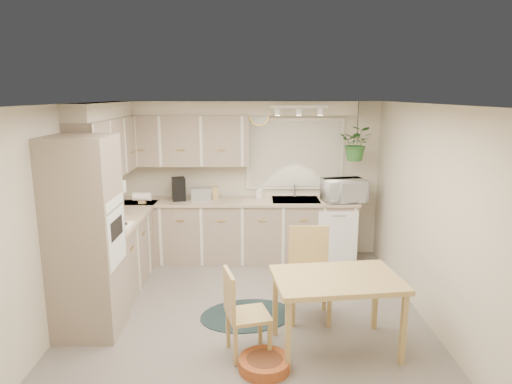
# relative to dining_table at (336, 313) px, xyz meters

# --- Properties ---
(floor) EXTENTS (4.20, 4.20, 0.00)m
(floor) POSITION_rel_dining_table_xyz_m (-0.88, 0.75, -0.38)
(floor) COLOR slate
(floor) RESTS_ON ground
(ceiling) EXTENTS (4.20, 4.20, 0.00)m
(ceiling) POSITION_rel_dining_table_xyz_m (-0.88, 0.75, 2.02)
(ceiling) COLOR silver
(ceiling) RESTS_ON wall_back
(wall_back) EXTENTS (4.00, 0.04, 2.40)m
(wall_back) POSITION_rel_dining_table_xyz_m (-0.88, 2.85, 0.82)
(wall_back) COLOR beige
(wall_back) RESTS_ON floor
(wall_front) EXTENTS (4.00, 0.04, 2.40)m
(wall_front) POSITION_rel_dining_table_xyz_m (-0.88, -1.35, 0.82)
(wall_front) COLOR beige
(wall_front) RESTS_ON floor
(wall_left) EXTENTS (0.04, 4.20, 2.40)m
(wall_left) POSITION_rel_dining_table_xyz_m (-2.88, 0.75, 0.82)
(wall_left) COLOR beige
(wall_left) RESTS_ON floor
(wall_right) EXTENTS (0.04, 4.20, 2.40)m
(wall_right) POSITION_rel_dining_table_xyz_m (1.12, 0.75, 0.82)
(wall_right) COLOR beige
(wall_right) RESTS_ON floor
(base_cab_left) EXTENTS (0.60, 1.85, 0.90)m
(base_cab_left) POSITION_rel_dining_table_xyz_m (-2.58, 1.62, 0.07)
(base_cab_left) COLOR gray
(base_cab_left) RESTS_ON floor
(base_cab_back) EXTENTS (3.60, 0.60, 0.90)m
(base_cab_back) POSITION_rel_dining_table_xyz_m (-1.08, 2.55, 0.07)
(base_cab_back) COLOR gray
(base_cab_back) RESTS_ON floor
(counter_left) EXTENTS (0.64, 1.89, 0.04)m
(counter_left) POSITION_rel_dining_table_xyz_m (-2.57, 1.62, 0.54)
(counter_left) COLOR tan
(counter_left) RESTS_ON base_cab_left
(counter_back) EXTENTS (3.64, 0.64, 0.04)m
(counter_back) POSITION_rel_dining_table_xyz_m (-1.08, 2.54, 0.54)
(counter_back) COLOR tan
(counter_back) RESTS_ON base_cab_back
(oven_stack) EXTENTS (0.65, 0.65, 2.10)m
(oven_stack) POSITION_rel_dining_table_xyz_m (-2.55, 0.37, 0.67)
(oven_stack) COLOR gray
(oven_stack) RESTS_ON floor
(wall_oven_face) EXTENTS (0.02, 0.56, 0.58)m
(wall_oven_face) POSITION_rel_dining_table_xyz_m (-2.23, 0.37, 0.67)
(wall_oven_face) COLOR white
(wall_oven_face) RESTS_ON oven_stack
(upper_cab_left) EXTENTS (0.35, 2.00, 0.75)m
(upper_cab_left) POSITION_rel_dining_table_xyz_m (-2.70, 1.75, 1.44)
(upper_cab_left) COLOR gray
(upper_cab_left) RESTS_ON wall_left
(upper_cab_back) EXTENTS (2.00, 0.35, 0.75)m
(upper_cab_back) POSITION_rel_dining_table_xyz_m (-1.88, 2.67, 1.44)
(upper_cab_back) COLOR gray
(upper_cab_back) RESTS_ON wall_back
(soffit_left) EXTENTS (0.30, 2.00, 0.20)m
(soffit_left) POSITION_rel_dining_table_xyz_m (-2.73, 1.75, 1.92)
(soffit_left) COLOR beige
(soffit_left) RESTS_ON wall_left
(soffit_back) EXTENTS (3.60, 0.30, 0.20)m
(soffit_back) POSITION_rel_dining_table_xyz_m (-1.08, 2.70, 1.92)
(soffit_back) COLOR beige
(soffit_back) RESTS_ON wall_back
(cooktop) EXTENTS (0.52, 0.58, 0.02)m
(cooktop) POSITION_rel_dining_table_xyz_m (-2.56, 1.05, 0.56)
(cooktop) COLOR white
(cooktop) RESTS_ON counter_left
(range_hood) EXTENTS (0.40, 0.60, 0.14)m
(range_hood) POSITION_rel_dining_table_xyz_m (-2.58, 1.05, 1.02)
(range_hood) COLOR white
(range_hood) RESTS_ON upper_cab_left
(window_blinds) EXTENTS (1.40, 0.02, 1.00)m
(window_blinds) POSITION_rel_dining_table_xyz_m (-0.18, 2.82, 1.22)
(window_blinds) COLOR silver
(window_blinds) RESTS_ON wall_back
(window_frame) EXTENTS (1.50, 0.02, 1.10)m
(window_frame) POSITION_rel_dining_table_xyz_m (-0.18, 2.83, 1.22)
(window_frame) COLOR beige
(window_frame) RESTS_ON wall_back
(sink) EXTENTS (0.70, 0.48, 0.10)m
(sink) POSITION_rel_dining_table_xyz_m (-0.18, 2.55, 0.52)
(sink) COLOR #9B9EA2
(sink) RESTS_ON counter_back
(dishwasher_front) EXTENTS (0.58, 0.02, 0.83)m
(dishwasher_front) POSITION_rel_dining_table_xyz_m (0.42, 2.24, 0.04)
(dishwasher_front) COLOR white
(dishwasher_front) RESTS_ON base_cab_back
(track_light_bar) EXTENTS (0.80, 0.04, 0.04)m
(track_light_bar) POSITION_rel_dining_table_xyz_m (-0.18, 2.30, 1.95)
(track_light_bar) COLOR white
(track_light_bar) RESTS_ON ceiling
(wall_clock) EXTENTS (0.30, 0.03, 0.30)m
(wall_clock) POSITION_rel_dining_table_xyz_m (-0.73, 2.82, 1.80)
(wall_clock) COLOR gold
(wall_clock) RESTS_ON wall_back
(dining_table) EXTENTS (1.30, 0.95, 0.76)m
(dining_table) POSITION_rel_dining_table_xyz_m (0.00, 0.00, 0.00)
(dining_table) COLOR tan
(dining_table) RESTS_ON floor
(chair_left) EXTENTS (0.50, 0.50, 0.87)m
(chair_left) POSITION_rel_dining_table_xyz_m (-0.86, -0.09, 0.05)
(chair_left) COLOR tan
(chair_left) RESTS_ON floor
(chair_back) EXTENTS (0.49, 0.49, 1.03)m
(chair_back) POSITION_rel_dining_table_xyz_m (-0.18, 0.65, 0.13)
(chair_back) COLOR tan
(chair_back) RESTS_ON floor
(braided_rug) EXTENTS (1.25, 1.05, 0.01)m
(braided_rug) POSITION_rel_dining_table_xyz_m (-0.89, 0.70, -0.38)
(braided_rug) COLOR black
(braided_rug) RESTS_ON floor
(pet_bed) EXTENTS (0.63, 0.63, 0.11)m
(pet_bed) POSITION_rel_dining_table_xyz_m (-0.71, -0.36, -0.33)
(pet_bed) COLOR #9E581F
(pet_bed) RESTS_ON floor
(microwave) EXTENTS (0.66, 0.45, 0.41)m
(microwave) POSITION_rel_dining_table_xyz_m (0.53, 2.45, 0.76)
(microwave) COLOR white
(microwave) RESTS_ON counter_back
(soap_bottle) EXTENTS (0.13, 0.21, 0.09)m
(soap_bottle) POSITION_rel_dining_table_xyz_m (-0.72, 2.70, 0.60)
(soap_bottle) COLOR white
(soap_bottle) RESTS_ON counter_back
(hanging_plant) EXTENTS (0.61, 0.64, 0.40)m
(hanging_plant) POSITION_rel_dining_table_xyz_m (0.68, 2.45, 1.37)
(hanging_plant) COLOR #2A5E25
(hanging_plant) RESTS_ON ceiling
(coffee_maker) EXTENTS (0.24, 0.27, 0.34)m
(coffee_maker) POSITION_rel_dining_table_xyz_m (-1.94, 2.55, 0.73)
(coffee_maker) COLOR black
(coffee_maker) RESTS_ON counter_back
(toaster) EXTENTS (0.32, 0.21, 0.18)m
(toaster) POSITION_rel_dining_table_xyz_m (-1.60, 2.57, 0.65)
(toaster) COLOR #9B9EA2
(toaster) RESTS_ON counter_back
(knife_block) EXTENTS (0.10, 0.10, 0.20)m
(knife_block) POSITION_rel_dining_table_xyz_m (-1.39, 2.60, 0.66)
(knife_block) COLOR tan
(knife_block) RESTS_ON counter_back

